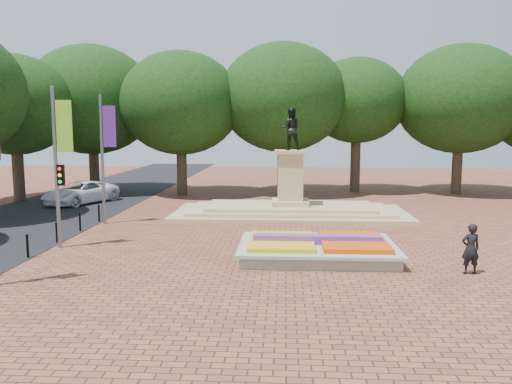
# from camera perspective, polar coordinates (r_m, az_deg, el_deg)

# --- Properties ---
(ground) EXTENTS (90.00, 90.00, 0.00)m
(ground) POSITION_cam_1_polar(r_m,az_deg,el_deg) (22.53, 4.11, -6.09)
(ground) COLOR brown
(ground) RESTS_ON ground
(asphalt_street) EXTENTS (9.00, 90.00, 0.02)m
(asphalt_street) POSITION_cam_1_polar(r_m,az_deg,el_deg) (31.09, -24.92, -3.01)
(asphalt_street) COLOR black
(asphalt_street) RESTS_ON ground
(flower_bed) EXTENTS (6.30, 4.30, 0.91)m
(flower_bed) POSITION_cam_1_polar(r_m,az_deg,el_deg) (20.54, 7.08, -6.37)
(flower_bed) COLOR gray
(flower_bed) RESTS_ON ground
(monument) EXTENTS (14.00, 6.00, 6.40)m
(monument) POSITION_cam_1_polar(r_m,az_deg,el_deg) (30.23, 3.93, -0.93)
(monument) COLOR tan
(monument) RESTS_ON ground
(tree_row_back) EXTENTS (44.80, 8.80, 10.43)m
(tree_row_back) POSITION_cam_1_polar(r_m,az_deg,el_deg) (40.03, 7.24, 9.36)
(tree_row_back) COLOR #32271B
(tree_row_back) RESTS_ON ground
(banner_poles) EXTENTS (0.88, 11.17, 7.00)m
(banner_poles) POSITION_cam_1_polar(r_m,az_deg,el_deg) (22.83, -21.97, 3.42)
(banner_poles) COLOR slate
(banner_poles) RESTS_ON ground
(bollard_row) EXTENTS (0.12, 13.12, 0.98)m
(bollard_row) POSITION_cam_1_polar(r_m,az_deg,el_deg) (23.37, -23.17, -4.86)
(bollard_row) COLOR black
(bollard_row) RESTS_ON ground
(van) EXTENTS (4.58, 6.09, 1.54)m
(van) POSITION_cam_1_polar(r_m,az_deg,el_deg) (36.71, -19.41, -0.05)
(van) COLOR white
(van) RESTS_ON ground
(pedestrian) EXTENTS (0.72, 0.52, 1.84)m
(pedestrian) POSITION_cam_1_polar(r_m,az_deg,el_deg) (19.56, 23.31, -5.98)
(pedestrian) COLOR black
(pedestrian) RESTS_ON ground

